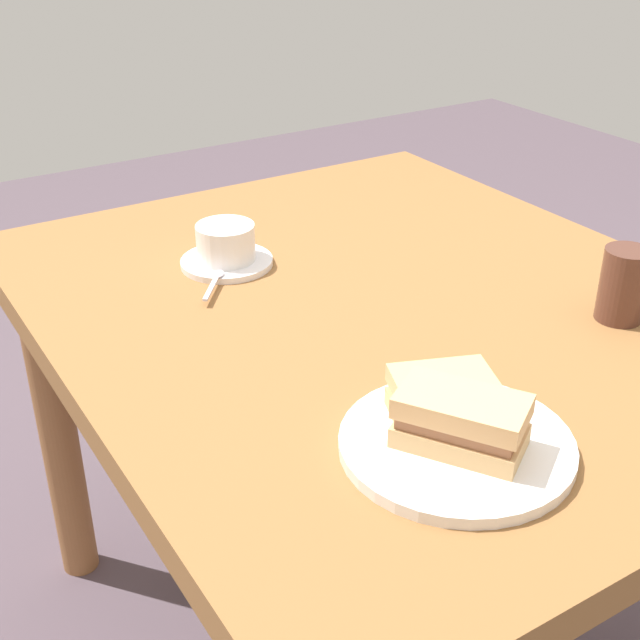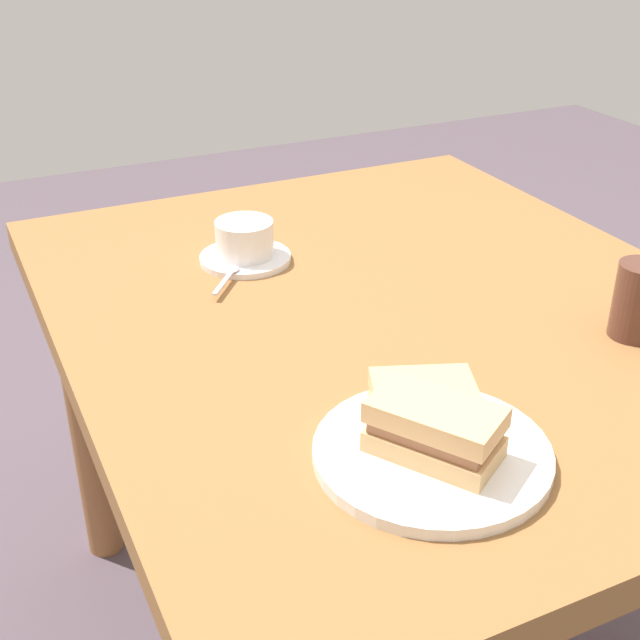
{
  "view_description": "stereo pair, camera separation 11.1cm",
  "coord_description": "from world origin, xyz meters",
  "px_view_note": "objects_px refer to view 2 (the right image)",
  "views": [
    {
      "loc": [
        -0.88,
        0.66,
        1.27
      ],
      "look_at": [
        -0.05,
        0.14,
        0.74
      ],
      "focal_mm": 47.84,
      "sensor_mm": 36.0,
      "label": 1
    },
    {
      "loc": [
        -0.94,
        0.56,
        1.27
      ],
      "look_at": [
        -0.05,
        0.14,
        0.74
      ],
      "focal_mm": 47.84,
      "sensor_mm": 36.0,
      "label": 2
    }
  ],
  "objects_px": {
    "dining_table": "(389,363)",
    "spoon": "(229,275)",
    "sandwich_back": "(422,402)",
    "coffee_cup": "(244,237)",
    "sandwich_plate": "(432,453)",
    "drinking_glass": "(638,301)",
    "sandwich_front": "(435,430)",
    "coffee_saucer": "(245,258)"
  },
  "relations": [
    {
      "from": "sandwich_front",
      "to": "coffee_cup",
      "type": "relative_size",
      "value": 1.3
    },
    {
      "from": "dining_table",
      "to": "spoon",
      "type": "xyz_separation_m",
      "value": [
        0.16,
        0.19,
        0.11
      ]
    },
    {
      "from": "dining_table",
      "to": "coffee_saucer",
      "type": "xyz_separation_m",
      "value": [
        0.22,
        0.14,
        0.11
      ]
    },
    {
      "from": "coffee_cup",
      "to": "drinking_glass",
      "type": "bearing_deg",
      "value": -139.68
    },
    {
      "from": "dining_table",
      "to": "spoon",
      "type": "distance_m",
      "value": 0.27
    },
    {
      "from": "sandwich_plate",
      "to": "coffee_cup",
      "type": "distance_m",
      "value": 0.56
    },
    {
      "from": "spoon",
      "to": "sandwich_back",
      "type": "bearing_deg",
      "value": -172.4
    },
    {
      "from": "sandwich_plate",
      "to": "coffee_cup",
      "type": "xyz_separation_m",
      "value": [
        0.56,
        -0.0,
        0.03
      ]
    },
    {
      "from": "coffee_saucer",
      "to": "sandwich_plate",
      "type": "bearing_deg",
      "value": 179.58
    },
    {
      "from": "drinking_glass",
      "to": "spoon",
      "type": "bearing_deg",
      "value": 48.34
    },
    {
      "from": "dining_table",
      "to": "sandwich_back",
      "type": "height_order",
      "value": "sandwich_back"
    },
    {
      "from": "sandwich_back",
      "to": "spoon",
      "type": "relative_size",
      "value": 1.51
    },
    {
      "from": "sandwich_plate",
      "to": "drinking_glass",
      "type": "xyz_separation_m",
      "value": [
        0.11,
        -0.38,
        0.04
      ]
    },
    {
      "from": "drinking_glass",
      "to": "sandwich_front",
      "type": "bearing_deg",
      "value": 107.55
    },
    {
      "from": "drinking_glass",
      "to": "coffee_cup",
      "type": "bearing_deg",
      "value": 40.32
    },
    {
      "from": "coffee_cup",
      "to": "drinking_glass",
      "type": "relative_size",
      "value": 1.14
    },
    {
      "from": "sandwich_back",
      "to": "coffee_cup",
      "type": "bearing_deg",
      "value": 1.1
    },
    {
      "from": "dining_table",
      "to": "spoon",
      "type": "relative_size",
      "value": 13.16
    },
    {
      "from": "coffee_cup",
      "to": "spoon",
      "type": "height_order",
      "value": "coffee_cup"
    },
    {
      "from": "coffee_cup",
      "to": "drinking_glass",
      "type": "distance_m",
      "value": 0.59
    },
    {
      "from": "coffee_saucer",
      "to": "sandwich_front",
      "type": "bearing_deg",
      "value": 179.13
    },
    {
      "from": "sandwich_back",
      "to": "coffee_saucer",
      "type": "xyz_separation_m",
      "value": [
        0.51,
        0.01,
        -0.03
      ]
    },
    {
      "from": "spoon",
      "to": "coffee_saucer",
      "type": "bearing_deg",
      "value": -38.36
    },
    {
      "from": "sandwich_back",
      "to": "spoon",
      "type": "distance_m",
      "value": 0.45
    },
    {
      "from": "coffee_saucer",
      "to": "drinking_glass",
      "type": "height_order",
      "value": "drinking_glass"
    },
    {
      "from": "sandwich_front",
      "to": "sandwich_back",
      "type": "relative_size",
      "value": 1.19
    },
    {
      "from": "sandwich_back",
      "to": "coffee_saucer",
      "type": "height_order",
      "value": "sandwich_back"
    },
    {
      "from": "sandwich_back",
      "to": "coffee_cup",
      "type": "relative_size",
      "value": 1.09
    },
    {
      "from": "sandwich_back",
      "to": "sandwich_front",
      "type": "bearing_deg",
      "value": 161.12
    },
    {
      "from": "sandwich_front",
      "to": "coffee_saucer",
      "type": "bearing_deg",
      "value": -0.87
    },
    {
      "from": "sandwich_plate",
      "to": "coffee_cup",
      "type": "relative_size",
      "value": 2.16
    },
    {
      "from": "spoon",
      "to": "drinking_glass",
      "type": "bearing_deg",
      "value": -131.66
    },
    {
      "from": "dining_table",
      "to": "coffee_cup",
      "type": "height_order",
      "value": "coffee_cup"
    },
    {
      "from": "sandwich_back",
      "to": "coffee_saucer",
      "type": "bearing_deg",
      "value": 1.12
    },
    {
      "from": "sandwich_back",
      "to": "dining_table",
      "type": "bearing_deg",
      "value": -23.92
    },
    {
      "from": "sandwich_front",
      "to": "spoon",
      "type": "relative_size",
      "value": 1.8
    },
    {
      "from": "sandwich_back",
      "to": "coffee_cup",
      "type": "distance_m",
      "value": 0.51
    },
    {
      "from": "dining_table",
      "to": "coffee_cup",
      "type": "relative_size",
      "value": 9.51
    },
    {
      "from": "sandwich_front",
      "to": "coffee_cup",
      "type": "distance_m",
      "value": 0.57
    },
    {
      "from": "sandwich_plate",
      "to": "drinking_glass",
      "type": "bearing_deg",
      "value": -73.44
    },
    {
      "from": "coffee_cup",
      "to": "spoon",
      "type": "bearing_deg",
      "value": 142.16
    },
    {
      "from": "sandwich_front",
      "to": "coffee_saucer",
      "type": "distance_m",
      "value": 0.57
    }
  ]
}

